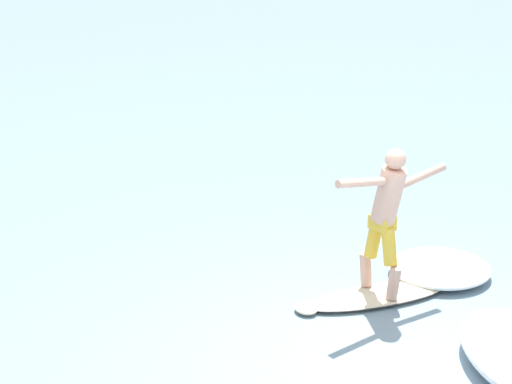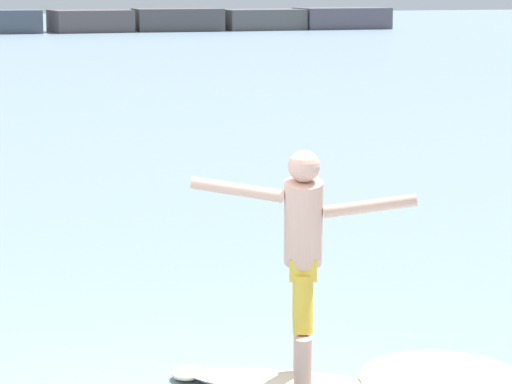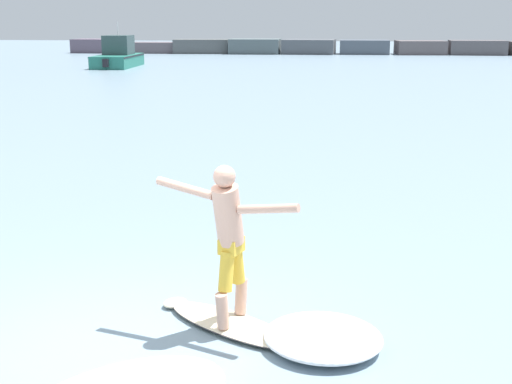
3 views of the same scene
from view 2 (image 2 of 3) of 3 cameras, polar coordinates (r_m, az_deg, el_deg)
name	(u,v)px [view 2 (image 2 of 3)]	position (r m, az deg, el deg)	size (l,w,h in m)	color
surfboard	(298,384)	(9.16, 1.98, -9.04)	(1.84, 1.49, 0.23)	beige
surfer	(303,247)	(8.80, 2.24, -2.58)	(1.57, 0.75, 1.74)	tan
wave_foam_at_tail	(442,378)	(9.21, 8.75, -8.66)	(1.72, 1.72, 0.21)	white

